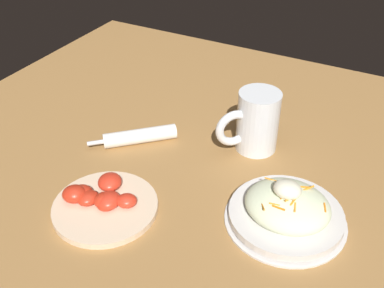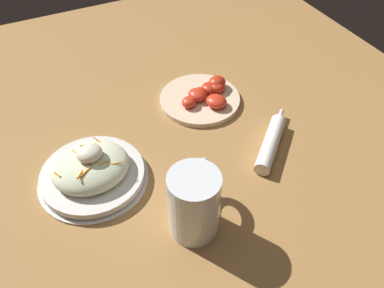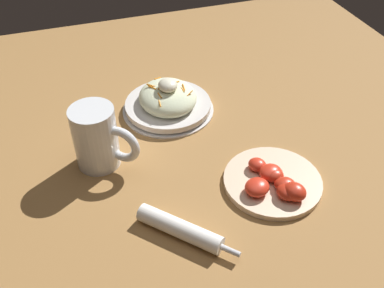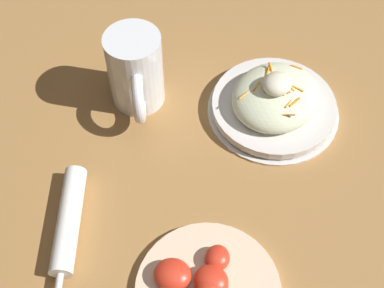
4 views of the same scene
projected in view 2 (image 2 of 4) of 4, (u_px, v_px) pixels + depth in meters
ground_plane at (164, 143)px, 0.89m from camera, size 1.43×1.43×0.00m
salad_plate at (92, 171)px, 0.79m from camera, size 0.22×0.22×0.09m
beer_mug at (195, 205)px, 0.69m from camera, size 0.12×0.13×0.14m
napkin_roll at (271, 143)px, 0.86m from camera, size 0.16×0.15×0.03m
tomato_plate at (203, 97)px, 0.98m from camera, size 0.20×0.20×0.04m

